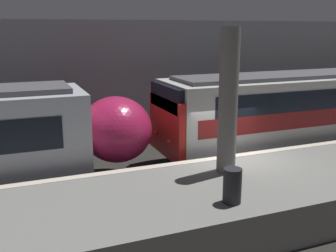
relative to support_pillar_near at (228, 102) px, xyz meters
name	(u,v)px	position (x,y,z in m)	size (l,w,h in m)	color
ground_plane	(230,186)	(0.95, 1.26, -3.15)	(120.00, 120.00, 0.00)	#282623
platform	(267,193)	(0.95, -0.75, -2.59)	(40.00, 4.02, 1.11)	slate
station_rear_barrier	(164,82)	(0.95, 7.42, -0.40)	(50.00, 0.15, 5.50)	#939399
support_pillar_near	(228,102)	(0.00, 0.00, 0.00)	(0.54, 0.54, 4.09)	slate
trash_bin	(232,186)	(-0.94, -1.92, -1.62)	(0.44, 0.44, 0.85)	#232328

